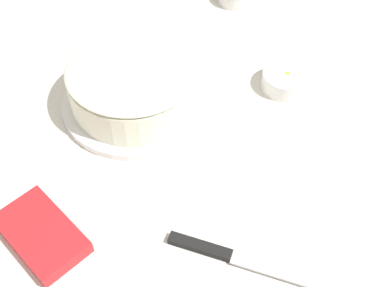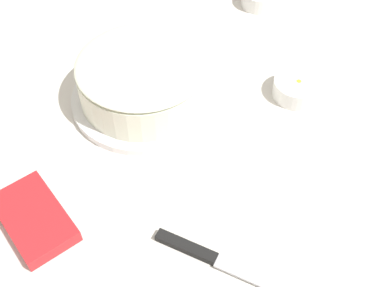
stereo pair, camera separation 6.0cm
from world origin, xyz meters
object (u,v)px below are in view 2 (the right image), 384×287
Objects in this scene: sprinkle_bowl_yellow at (298,87)px; candy_box_lower at (34,218)px; frosted_cake at (143,81)px; spreading_knife at (217,260)px.

candy_box_lower is (0.07, -0.51, -0.01)m from sprinkle_bowl_yellow.
frosted_cake is 1.91× the size of candy_box_lower.
spreading_knife is at bearing -4.13° from frosted_cake.
sprinkle_bowl_yellow reaches higher than spreading_knife.
sprinkle_bowl_yellow is at bearing 68.26° from frosted_cake.
frosted_cake is 0.35m from spreading_knife.
sprinkle_bowl_yellow is at bearing 84.72° from candy_box_lower.
candy_box_lower is (0.18, -0.25, -0.04)m from frosted_cake.
frosted_cake reaches higher than sprinkle_bowl_yellow.
spreading_knife is at bearing 38.75° from candy_box_lower.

